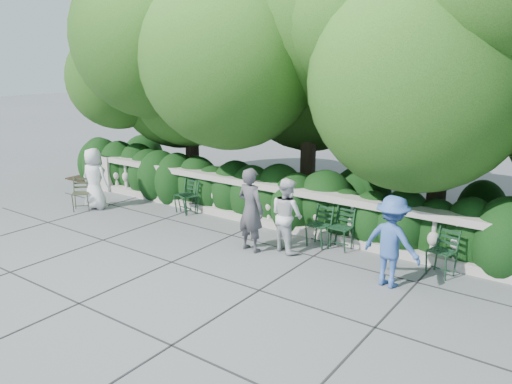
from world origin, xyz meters
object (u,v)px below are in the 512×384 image
Objects in this scene: chair_e at (336,251)px; person_businessman at (94,179)px; person_woman_grey at (251,210)px; person_older_blue at (392,242)px; chair_d at (314,248)px; chair_b at (182,214)px; person_casual_man at (287,215)px; chair_weathered at (82,212)px; chair_a at (183,214)px; chair_f at (435,277)px.

chair_e is 0.54× the size of person_businessman.
person_woman_grey reaches higher than person_older_blue.
chair_d is 0.50× the size of person_woman_grey.
person_casual_man reaches higher than chair_b.
chair_weathered is at bearing 28.48° from person_casual_man.
chair_a is 3.03m from person_woman_grey.
person_businessman is (-8.22, -0.81, 0.77)m from chair_f.
chair_d and chair_e have the same top height.
person_older_blue reaches higher than person_casual_man.
chair_f is at bearing 24.81° from chair_a.
chair_b and chair_d have the same top height.
chair_d is 5.94m from person_businessman.
chair_e is (4.19, -0.01, 0.00)m from chair_b.
person_businessman is at bearing -154.13° from chair_b.
chair_a is 0.04m from chair_b.
chair_f is 0.54× the size of person_businessman.
chair_a is 0.50× the size of person_woman_grey.
chair_f is 8.29m from person_businessman.
chair_d is at bearing -167.32° from chair_f.
chair_e is at bearing -23.60° from person_older_blue.
person_casual_man is at bearing 172.67° from person_businessman.
person_woman_grey is 2.81m from person_older_blue.
chair_b is (-0.04, -0.01, 0.00)m from chair_a.
chair_a is at bearing -12.56° from person_woman_grey.
person_casual_man reaches higher than chair_f.
chair_a is at bearing 16.73° from chair_b.
chair_e is 6.38m from person_businessman.
chair_weathered is at bearing -145.55° from chair_b.
chair_e is 1.96m from chair_f.
chair_e and chair_f have the same top height.
chair_weathered is (-8.26, -1.24, 0.00)m from chair_f.
person_older_blue is (2.81, 0.08, -0.06)m from person_woman_grey.
chair_d is 1.00× the size of chair_e.
chair_f is 8.35m from chair_weathered.
person_woman_grey is at bearing -41.03° from chair_weathered.
chair_d is (3.72, -0.13, 0.00)m from chair_a.
chair_a is 1.00× the size of chair_b.
chair_a is 0.57× the size of person_casual_man.
chair_a is 0.54× the size of person_businessman.
chair_a and chair_weathered have the same top height.
person_casual_man is (-2.78, -0.44, 0.73)m from chair_f.
chair_a is 0.54× the size of person_older_blue.
person_businessman is at bearing -166.46° from chair_d.
chair_b is 1.00× the size of chair_d.
chair_f is 0.54× the size of person_older_blue.
chair_weathered is 7.76m from person_older_blue.
person_woman_grey is at bearing -16.79° from chair_b.
person_older_blue reaches higher than chair_a.
chair_b is at bearing -139.22° from chair_a.
person_older_blue reaches higher than chair_e.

